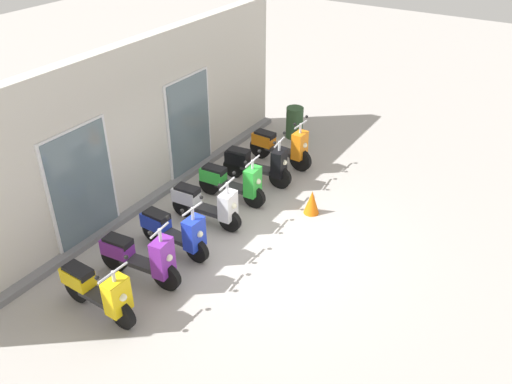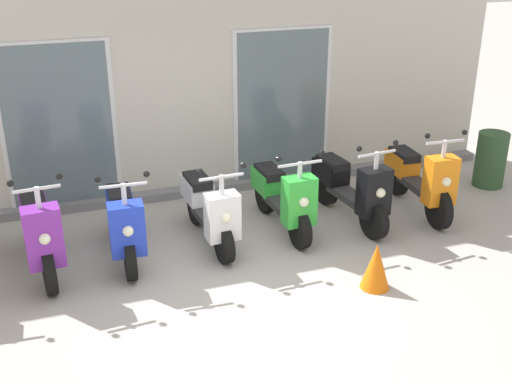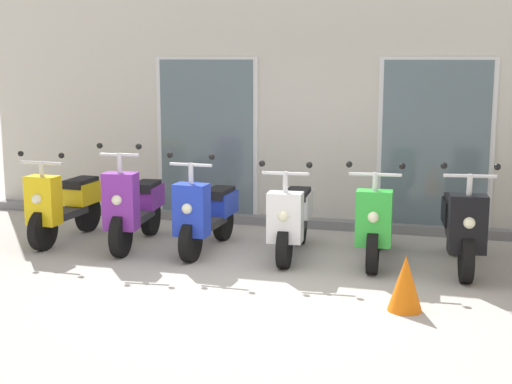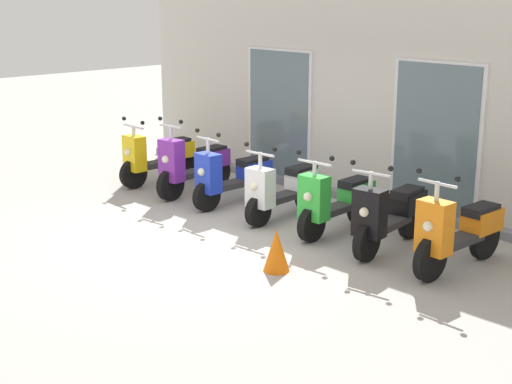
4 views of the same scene
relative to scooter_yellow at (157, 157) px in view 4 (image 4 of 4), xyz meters
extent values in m
plane|color=#A8A39E|center=(2.89, -1.13, -0.48)|extent=(40.00, 40.00, 0.00)
cube|color=beige|center=(2.89, 1.81, 1.19)|extent=(9.77, 0.30, 3.34)
cube|color=slate|center=(2.89, 1.56, -0.42)|extent=(9.77, 0.20, 0.12)
cube|color=silver|center=(1.33, 1.64, 0.67)|extent=(1.48, 0.04, 2.30)
cube|color=slate|center=(1.33, 1.61, 0.67)|extent=(1.36, 0.02, 2.22)
cube|color=silver|center=(4.45, 1.64, 0.67)|extent=(1.48, 0.04, 2.30)
cube|color=slate|center=(4.45, 1.61, 0.67)|extent=(1.36, 0.02, 2.22)
cylinder|color=black|center=(-0.02, -0.50, -0.23)|extent=(0.13, 0.50, 0.50)
cylinder|color=black|center=(0.02, 0.54, -0.23)|extent=(0.13, 0.50, 0.50)
cube|color=#2D2D30|center=(0.00, 0.02, -0.13)|extent=(0.29, 0.66, 0.09)
cube|color=yellow|center=(-0.02, -0.46, 0.13)|extent=(0.39, 0.26, 0.59)
sphere|color=#F2EFCC|center=(-0.02, -0.59, 0.17)|extent=(0.12, 0.12, 0.12)
cube|color=yellow|center=(0.02, 0.44, 0.06)|extent=(0.32, 0.53, 0.28)
cube|color=black|center=(0.02, 0.40, 0.20)|extent=(0.28, 0.49, 0.11)
cylinder|color=silver|center=(-0.02, -0.46, 0.50)|extent=(0.06, 0.06, 0.20)
cylinder|color=silver|center=(-0.02, -0.46, 0.58)|extent=(0.56, 0.06, 0.04)
sphere|color=black|center=(0.26, -0.47, 0.68)|extent=(0.07, 0.07, 0.07)
sphere|color=black|center=(-0.30, -0.45, 0.68)|extent=(0.07, 0.07, 0.07)
cylinder|color=black|center=(1.01, -0.51, -0.22)|extent=(0.16, 0.52, 0.51)
cylinder|color=black|center=(0.91, 0.58, -0.22)|extent=(0.16, 0.52, 0.51)
cube|color=#2D2D30|center=(0.96, 0.03, -0.12)|extent=(0.32, 0.70, 0.09)
cube|color=purple|center=(1.01, -0.47, 0.17)|extent=(0.40, 0.27, 0.67)
sphere|color=#F2EFCC|center=(1.02, -0.60, 0.21)|extent=(0.12, 0.12, 0.12)
cube|color=purple|center=(0.92, 0.48, 0.05)|extent=(0.35, 0.55, 0.28)
cube|color=black|center=(0.92, 0.44, 0.19)|extent=(0.30, 0.50, 0.11)
cylinder|color=silver|center=(1.01, -0.47, 0.61)|extent=(0.06, 0.06, 0.25)
cylinder|color=silver|center=(1.01, -0.47, 0.72)|extent=(0.47, 0.08, 0.04)
sphere|color=black|center=(1.24, -0.45, 0.82)|extent=(0.07, 0.07, 0.07)
sphere|color=black|center=(0.77, -0.49, 0.82)|extent=(0.07, 0.07, 0.07)
cylinder|color=black|center=(1.87, -0.49, -0.25)|extent=(0.13, 0.47, 0.46)
cylinder|color=black|center=(1.91, 0.58, -0.25)|extent=(0.13, 0.47, 0.46)
cube|color=#2D2D30|center=(1.89, 0.05, -0.15)|extent=(0.29, 0.67, 0.09)
cube|color=#1E38C6|center=(1.87, -0.45, 0.11)|extent=(0.39, 0.25, 0.60)
sphere|color=#F2EFCC|center=(1.86, -0.58, 0.15)|extent=(0.12, 0.12, 0.12)
cube|color=#1E38C6|center=(1.91, 0.48, 0.02)|extent=(0.32, 0.53, 0.28)
cube|color=black|center=(1.90, 0.44, 0.16)|extent=(0.28, 0.49, 0.11)
cylinder|color=silver|center=(1.87, -0.45, 0.52)|extent=(0.06, 0.06, 0.26)
cylinder|color=silver|center=(1.87, -0.45, 0.63)|extent=(0.51, 0.06, 0.04)
sphere|color=black|center=(2.12, -0.46, 0.73)|extent=(0.07, 0.07, 0.07)
sphere|color=black|center=(1.62, -0.44, 0.73)|extent=(0.07, 0.07, 0.07)
cylinder|color=black|center=(2.96, -0.46, -0.25)|extent=(0.15, 0.45, 0.45)
cylinder|color=black|center=(2.89, 0.64, -0.25)|extent=(0.15, 0.45, 0.45)
cube|color=#2D2D30|center=(2.92, 0.09, -0.15)|extent=(0.30, 0.70, 0.09)
cube|color=white|center=(2.95, -0.42, 0.09)|extent=(0.39, 0.26, 0.56)
sphere|color=#F2EFCC|center=(2.96, -0.55, 0.13)|extent=(0.12, 0.12, 0.12)
cube|color=white|center=(2.89, 0.54, 0.04)|extent=(0.33, 0.54, 0.28)
cube|color=black|center=(2.90, 0.50, 0.18)|extent=(0.29, 0.50, 0.11)
cylinder|color=silver|center=(2.95, -0.42, 0.47)|extent=(0.06, 0.06, 0.25)
cylinder|color=silver|center=(2.95, -0.42, 0.57)|extent=(0.52, 0.07, 0.04)
sphere|color=black|center=(3.21, -0.40, 0.67)|extent=(0.07, 0.07, 0.07)
sphere|color=black|center=(2.69, -0.44, 0.67)|extent=(0.07, 0.07, 0.07)
cylinder|color=black|center=(3.92, -0.41, -0.24)|extent=(0.14, 0.48, 0.48)
cylinder|color=black|center=(3.86, 0.69, -0.24)|extent=(0.14, 0.48, 0.48)
cube|color=#2D2D30|center=(3.89, 0.14, -0.14)|extent=(0.29, 0.70, 0.09)
cube|color=green|center=(3.92, -0.37, 0.12)|extent=(0.39, 0.26, 0.60)
sphere|color=#F2EFCC|center=(3.92, -0.50, 0.16)|extent=(0.12, 0.12, 0.12)
cube|color=green|center=(3.87, 0.59, 0.01)|extent=(0.33, 0.53, 0.28)
cube|color=black|center=(3.87, 0.55, 0.15)|extent=(0.28, 0.49, 0.11)
cylinder|color=silver|center=(3.92, -0.37, 0.51)|extent=(0.06, 0.06, 0.21)
cylinder|color=silver|center=(3.92, -0.37, 0.60)|extent=(0.55, 0.06, 0.04)
sphere|color=black|center=(4.19, -0.36, 0.70)|extent=(0.07, 0.07, 0.07)
sphere|color=black|center=(3.64, -0.38, 0.70)|extent=(0.07, 0.07, 0.07)
cylinder|color=black|center=(4.88, -0.48, -0.23)|extent=(0.17, 0.51, 0.50)
cylinder|color=black|center=(4.75, 0.66, -0.23)|extent=(0.17, 0.51, 0.50)
cube|color=#2D2D30|center=(4.82, 0.09, -0.13)|extent=(0.34, 0.74, 0.09)
cube|color=black|center=(4.88, -0.44, 0.13)|extent=(0.41, 0.28, 0.60)
sphere|color=#F2EFCC|center=(4.90, -0.57, 0.17)|extent=(0.12, 0.12, 0.12)
cube|color=black|center=(4.76, 0.56, 0.05)|extent=(0.36, 0.55, 0.28)
cube|color=black|center=(4.77, 0.52, 0.19)|extent=(0.31, 0.51, 0.11)
cylinder|color=silver|center=(4.88, -0.44, 0.53)|extent=(0.06, 0.06, 0.24)
cylinder|color=silver|center=(4.88, -0.44, 0.63)|extent=(0.52, 0.10, 0.04)
sphere|color=black|center=(5.14, -0.41, 0.73)|extent=(0.07, 0.07, 0.07)
sphere|color=black|center=(4.62, -0.47, 0.73)|extent=(0.07, 0.07, 0.07)
cylinder|color=black|center=(5.81, -0.49, -0.21)|extent=(0.13, 0.54, 0.54)
cylinder|color=black|center=(5.86, 0.64, -0.21)|extent=(0.13, 0.54, 0.54)
cube|color=#2D2D30|center=(5.83, 0.08, -0.11)|extent=(0.29, 0.71, 0.09)
cube|color=orange|center=(5.81, -0.45, 0.17)|extent=(0.39, 0.26, 0.63)
sphere|color=#F2EFCC|center=(5.80, -0.58, 0.21)|extent=(0.12, 0.12, 0.12)
cube|color=orange|center=(5.86, 0.54, 0.04)|extent=(0.32, 0.53, 0.28)
cube|color=black|center=(5.85, 0.50, 0.18)|extent=(0.28, 0.49, 0.11)
cylinder|color=silver|center=(5.81, -0.45, 0.58)|extent=(0.06, 0.06, 0.24)
cylinder|color=silver|center=(5.81, -0.45, 0.68)|extent=(0.51, 0.06, 0.04)
sphere|color=black|center=(6.07, -0.46, 0.78)|extent=(0.07, 0.07, 0.07)
sphere|color=black|center=(5.55, -0.44, 0.78)|extent=(0.07, 0.07, 0.07)
cone|color=orange|center=(4.35, -1.52, -0.22)|extent=(0.32, 0.32, 0.52)
camera|label=1|loc=(-3.97, -5.38, 5.62)|focal=37.34mm
camera|label=2|loc=(1.22, -6.76, 3.24)|focal=44.78mm
camera|label=3|loc=(4.78, -8.15, 1.82)|focal=51.97mm
camera|label=4|loc=(10.17, -7.54, 2.77)|focal=52.31mm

